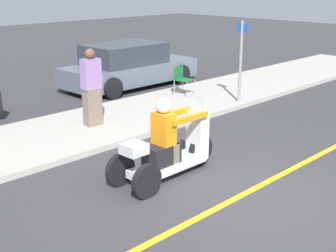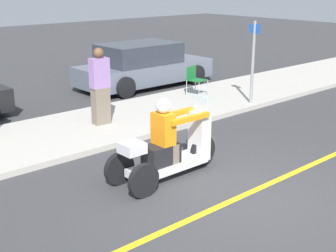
{
  "view_description": "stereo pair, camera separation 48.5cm",
  "coord_description": "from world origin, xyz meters",
  "px_view_note": "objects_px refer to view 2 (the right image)",
  "views": [
    {
      "loc": [
        -5.84,
        -4.04,
        3.36
      ],
      "look_at": [
        -0.43,
        1.37,
        0.95
      ],
      "focal_mm": 50.0,
      "sensor_mm": 36.0,
      "label": 1
    },
    {
      "loc": [
        -5.49,
        -4.37,
        3.36
      ],
      "look_at": [
        -0.43,
        1.37,
        0.95
      ],
      "focal_mm": 50.0,
      "sensor_mm": 36.0,
      "label": 2
    }
  ],
  "objects_px": {
    "spectator_end_of_line": "(100,88)",
    "street_sign": "(253,59)",
    "folding_chair_curbside": "(195,78)",
    "parked_car_lot_far": "(143,66)",
    "motorcycle_trike": "(168,149)"
  },
  "relations": [
    {
      "from": "folding_chair_curbside",
      "to": "street_sign",
      "type": "relative_size",
      "value": 0.37
    },
    {
      "from": "motorcycle_trike",
      "to": "parked_car_lot_far",
      "type": "height_order",
      "value": "motorcycle_trike"
    },
    {
      "from": "folding_chair_curbside",
      "to": "street_sign",
      "type": "xyz_separation_m",
      "value": [
        0.5,
        -1.7,
        0.69
      ]
    },
    {
      "from": "spectator_end_of_line",
      "to": "folding_chair_curbside",
      "type": "xyz_separation_m",
      "value": [
        3.64,
        0.61,
        -0.35
      ]
    },
    {
      "from": "folding_chair_curbside",
      "to": "street_sign",
      "type": "bearing_deg",
      "value": -73.47
    },
    {
      "from": "spectator_end_of_line",
      "to": "street_sign",
      "type": "relative_size",
      "value": 0.81
    },
    {
      "from": "motorcycle_trike",
      "to": "street_sign",
      "type": "bearing_deg",
      "value": 23.25
    },
    {
      "from": "motorcycle_trike",
      "to": "parked_car_lot_far",
      "type": "distance_m",
      "value": 7.41
    },
    {
      "from": "motorcycle_trike",
      "to": "folding_chair_curbside",
      "type": "relative_size",
      "value": 2.74
    },
    {
      "from": "folding_chair_curbside",
      "to": "street_sign",
      "type": "height_order",
      "value": "street_sign"
    },
    {
      "from": "folding_chair_curbside",
      "to": "parked_car_lot_far",
      "type": "relative_size",
      "value": 0.18
    },
    {
      "from": "spectator_end_of_line",
      "to": "folding_chair_curbside",
      "type": "bearing_deg",
      "value": 9.49
    },
    {
      "from": "folding_chair_curbside",
      "to": "parked_car_lot_far",
      "type": "bearing_deg",
      "value": 92.28
    },
    {
      "from": "motorcycle_trike",
      "to": "folding_chair_curbside",
      "type": "bearing_deg",
      "value": 41.01
    },
    {
      "from": "parked_car_lot_far",
      "to": "street_sign",
      "type": "relative_size",
      "value": 2.05
    }
  ]
}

